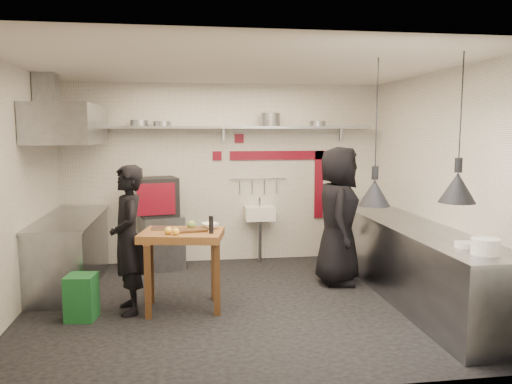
{
  "coord_description": "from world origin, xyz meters",
  "views": [
    {
      "loc": [
        -0.63,
        -5.76,
        2.06
      ],
      "look_at": [
        0.26,
        0.3,
        1.32
      ],
      "focal_mm": 35.0,
      "sensor_mm": 36.0,
      "label": 1
    }
  ],
  "objects": [
    {
      "name": "floor",
      "position": [
        0.0,
        0.0,
        0.0
      ],
      "size": [
        5.0,
        5.0,
        0.0
      ],
      "primitive_type": "plane",
      "color": "black",
      "rests_on": "ground"
    },
    {
      "name": "ceiling",
      "position": [
        0.0,
        0.0,
        2.8
      ],
      "size": [
        5.0,
        5.0,
        0.0
      ],
      "primitive_type": "plane",
      "color": "silver",
      "rests_on": "floor"
    },
    {
      "name": "wall_back",
      "position": [
        0.0,
        2.1,
        1.4
      ],
      "size": [
        5.0,
        0.04,
        2.8
      ],
      "primitive_type": "cube",
      "color": "silver",
      "rests_on": "floor"
    },
    {
      "name": "wall_front",
      "position": [
        0.0,
        -2.1,
        1.4
      ],
      "size": [
        5.0,
        0.04,
        2.8
      ],
      "primitive_type": "cube",
      "color": "silver",
      "rests_on": "floor"
    },
    {
      "name": "wall_left",
      "position": [
        -2.5,
        0.0,
        1.4
      ],
      "size": [
        0.04,
        4.2,
        2.8
      ],
      "primitive_type": "cube",
      "color": "silver",
      "rests_on": "floor"
    },
    {
      "name": "wall_right",
      "position": [
        2.5,
        0.0,
        1.4
      ],
      "size": [
        0.04,
        4.2,
        2.8
      ],
      "primitive_type": "cube",
      "color": "silver",
      "rests_on": "floor"
    },
    {
      "name": "red_band_horiz",
      "position": [
        0.95,
        2.08,
        1.68
      ],
      "size": [
        1.7,
        0.02,
        0.14
      ],
      "primitive_type": "cube",
      "color": "maroon",
      "rests_on": "wall_back"
    },
    {
      "name": "red_band_vert",
      "position": [
        1.55,
        2.08,
        1.2
      ],
      "size": [
        0.14,
        0.02,
        1.1
      ],
      "primitive_type": "cube",
      "color": "maroon",
      "rests_on": "wall_back"
    },
    {
      "name": "red_tile_a",
      "position": [
        0.25,
        2.08,
        1.95
      ],
      "size": [
        0.14,
        0.02,
        0.14
      ],
      "primitive_type": "cube",
      "color": "maroon",
      "rests_on": "wall_back"
    },
    {
      "name": "red_tile_b",
      "position": [
        -0.1,
        2.08,
        1.68
      ],
      "size": [
        0.14,
        0.02,
        0.14
      ],
      "primitive_type": "cube",
      "color": "maroon",
      "rests_on": "wall_back"
    },
    {
      "name": "back_shelf",
      "position": [
        0.0,
        1.92,
        2.12
      ],
      "size": [
        4.6,
        0.34,
        0.04
      ],
      "primitive_type": "cube",
      "color": "gray",
      "rests_on": "wall_back"
    },
    {
      "name": "shelf_bracket_left",
      "position": [
        -1.9,
        2.07,
        2.02
      ],
      "size": [
        0.04,
        0.06,
        0.24
      ],
      "primitive_type": "cube",
      "color": "gray",
      "rests_on": "wall_back"
    },
    {
      "name": "shelf_bracket_mid",
      "position": [
        0.0,
        2.07,
        2.02
      ],
      "size": [
        0.04,
        0.06,
        0.24
      ],
      "primitive_type": "cube",
      "color": "gray",
      "rests_on": "wall_back"
    },
    {
      "name": "shelf_bracket_right",
      "position": [
        1.9,
        2.07,
        2.02
      ],
      "size": [
        0.04,
        0.06,
        0.24
      ],
      "primitive_type": "cube",
      "color": "gray",
      "rests_on": "wall_back"
    },
    {
      "name": "pan_far_left",
      "position": [
        -1.27,
        1.92,
        2.19
      ],
      "size": [
        0.31,
        0.31,
        0.09
      ],
      "primitive_type": "cylinder",
      "rotation": [
        0.0,
        0.0,
        0.24
      ],
      "color": "gray",
      "rests_on": "back_shelf"
    },
    {
      "name": "pan_mid_left",
      "position": [
        -0.93,
        1.92,
        2.18
      ],
      "size": [
        0.3,
        0.3,
        0.07
      ],
      "primitive_type": "cylinder",
      "rotation": [
        0.0,
        0.0,
        0.15
      ],
      "color": "gray",
      "rests_on": "back_shelf"
    },
    {
      "name": "stock_pot",
      "position": [
        0.72,
        1.92,
        2.24
      ],
      "size": [
        0.37,
        0.37,
        0.2
      ],
      "primitive_type": "cylinder",
      "rotation": [
        0.0,
        0.0,
        -0.28
      ],
      "color": "gray",
      "rests_on": "back_shelf"
    },
    {
      "name": "pan_right",
      "position": [
        1.47,
        1.92,
        2.18
      ],
      "size": [
        0.26,
        0.26,
        0.08
      ],
      "primitive_type": "cylinder",
      "rotation": [
        0.0,
        0.0,
        -0.08
      ],
      "color": "gray",
      "rests_on": "back_shelf"
    },
    {
      "name": "oven_stand",
      "position": [
        -0.96,
        1.75,
        0.4
      ],
      "size": [
        0.7,
        0.66,
        0.8
      ],
      "primitive_type": "cube",
      "rotation": [
        0.0,
        0.0,
        0.24
      ],
      "color": "gray",
      "rests_on": "floor"
    },
    {
      "name": "combi_oven",
      "position": [
        -1.01,
        1.74,
        1.09
      ],
      "size": [
        0.64,
        0.62,
        0.58
      ],
      "primitive_type": "cube",
      "rotation": [
        0.0,
        0.0,
        0.24
      ],
      "color": "black",
      "rests_on": "oven_stand"
    },
    {
      "name": "oven_door",
      "position": [
        -1.02,
        1.47,
        1.09
      ],
      "size": [
        0.54,
        0.16,
        0.46
      ],
      "primitive_type": "cube",
      "rotation": [
        0.0,
        0.0,
        0.24
      ],
      "color": "maroon",
      "rests_on": "combi_oven"
    },
    {
      "name": "oven_glass",
      "position": [
        -0.96,
        1.5,
        1.09
      ],
      "size": [
        0.31,
        0.09,
        0.34
      ],
      "primitive_type": "cube",
      "rotation": [
        0.0,
        0.0,
        0.24
      ],
      "color": "black",
      "rests_on": "oven_door"
    },
    {
      "name": "hand_sink",
      "position": [
        0.55,
        1.92,
        0.78
      ],
      "size": [
        0.46,
        0.34,
        0.22
      ],
      "primitive_type": "cube",
      "color": "white",
      "rests_on": "wall_back"
    },
    {
      "name": "sink_tap",
      "position": [
        0.55,
        1.92,
        0.96
      ],
      "size": [
        0.03,
        0.03,
        0.14
      ],
      "primitive_type": "cylinder",
      "color": "gray",
      "rests_on": "hand_sink"
    },
    {
      "name": "sink_drain",
      "position": [
        0.55,
        1.88,
        0.34
      ],
      "size": [
        0.06,
        0.06,
        0.66
      ],
      "primitive_type": "cylinder",
      "color": "gray",
      "rests_on": "floor"
    },
    {
      "name": "utensil_rail",
      "position": [
        0.55,
        2.06,
        1.32
      ],
      "size": [
        0.9,
        0.02,
        0.02
      ],
      "primitive_type": "cylinder",
      "rotation": [
        0.0,
        1.57,
        0.0
      ],
      "color": "gray",
      "rests_on": "wall_back"
    },
    {
      "name": "counter_right",
      "position": [
        2.15,
        0.0,
        0.45
      ],
      "size": [
        0.7,
        3.8,
        0.9
      ],
      "primitive_type": "cube",
      "color": "gray",
      "rests_on": "floor"
    },
    {
      "name": "counter_right_top",
      "position": [
        2.15,
        0.0,
        0.92
      ],
      "size": [
        0.76,
        3.9,
        0.03
      ],
      "primitive_type": "cube",
      "color": "gray",
      "rests_on": "counter_right"
    },
    {
      "name": "plate_stack",
      "position": [
        2.12,
        -1.61,
        1.01
      ],
      "size": [
        0.26,
        0.26,
        0.15
      ],
      "primitive_type": "cylinder",
      "rotation": [
        0.0,
        0.0,
        0.03
      ],
      "color": "white",
      "rests_on": "counter_right_top"
    },
    {
      "name": "small_bowl_right",
      "position": [
        2.1,
        -1.31,
        0.96
      ],
      "size": [
        0.24,
        0.24,
        0.05
      ],
      "primitive_type": "cylinder",
      "rotation": [
        0.0,
        0.0,
        0.28
      ],
      "color": "white",
      "rests_on": "counter_right_top"
    },
    {
      "name": "counter_left",
      "position": [
        -2.15,
        1.05,
        0.45
      ],
      "size": [
        0.7,
        1.9,
        0.9
      ],
      "primitive_type": "cube",
      "color": "gray",
      "rests_on": "floor"
    },
    {
      "name": "counter_left_top",
      "position": [
        -2.15,
        1.05,
        0.92
      ],
      "size": [
        0.76,
        2.0,
        0.03
      ],
      "primitive_type": "cube",
      "color": "gray",
      "rests_on": "counter_left"
    },
    {
      "name": "extractor_hood",
      "position": [
        -2.1,
        1.05,
        2.15
      ],
      "size": [
        0.78,
        1.6,
        0.5
      ],
      "primitive_type": "cube",
      "color": "gray",
      "rests_on": "ceiling"
    },
    {
      "name": "hood_duct",
      "position": [
        -2.35,
        1.05,
        2.55
      ],
      "size": [
        0.28,
        0.28,
        0.5
      ],
      "primitive_type": "cube",
      "color": "gray",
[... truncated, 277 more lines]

